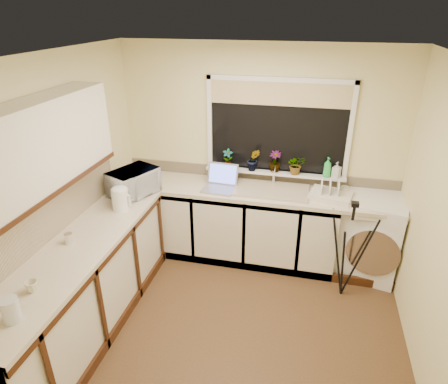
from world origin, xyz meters
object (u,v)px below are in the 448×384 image
plant_c (275,161)px  soap_bottle_green (327,167)px  steel_jar (69,238)px  cup_left (32,286)px  laptop (221,182)px  cup_back (344,191)px  soap_bottle_clear (337,170)px  glass_jug (11,310)px  microwave (133,182)px  kettle (120,199)px  tripod (348,251)px  washing_machine (370,235)px  plant_a (228,158)px  dish_rack (331,196)px  plant_b (253,160)px  plant_d (296,165)px

plant_c → soap_bottle_green: size_ratio=1.07×
steel_jar → cup_left: (0.11, -0.63, -0.01)m
laptop → cup_back: laptop is taller
plant_c → soap_bottle_clear: plant_c is taller
glass_jug → microwave: size_ratio=0.33×
steel_jar → kettle: bearing=77.2°
soap_bottle_green → cup_back: 0.31m
tripod → cup_back: tripod is taller
washing_machine → microwave: size_ratio=1.82×
washing_machine → plant_a: bearing=-173.6°
tripod → washing_machine: bearing=49.2°
dish_rack → tripod: tripod is taller
glass_jug → microwave: 1.95m
laptop → steel_jar: (-1.01, -1.42, -0.02)m
kettle → cup_back: 2.39m
tripod → glass_jug: 2.98m
cup_left → glass_jug: bearing=-76.6°
dish_rack → steel_jar: size_ratio=4.50×
steel_jar → plant_b: bearing=50.8°
kettle → soap_bottle_clear: (2.12, 0.98, 0.13)m
glass_jug → dish_rack: bearing=48.6°
laptop → soap_bottle_green: bearing=15.6°
soap_bottle_green → soap_bottle_clear: size_ratio=1.28×
kettle → microwave: 0.36m
dish_rack → soap_bottle_clear: 0.32m
glass_jug → cup_back: size_ratio=1.54×
tripod → plant_b: size_ratio=4.17×
plant_d → microwave: bearing=-160.0°
cup_left → dish_rack: bearing=44.0°
cup_left → plant_c: bearing=57.3°
plant_c → soap_bottle_clear: bearing=-1.5°
plant_c → soap_bottle_green: bearing=-2.8°
plant_a → cup_back: size_ratio=2.02×
laptop → cup_left: 2.24m
microwave → plant_a: plant_a is taller
washing_machine → plant_d: (-0.88, 0.17, 0.70)m
plant_d → cup_back: (0.55, -0.10, -0.22)m
soap_bottle_green → cup_left: size_ratio=2.50×
microwave → kettle: bearing=-152.5°
microwave → plant_d: bearing=-46.1°
kettle → cup_back: size_ratio=2.00×
steel_jar → microwave: bearing=82.8°
kettle → plant_c: 1.76m
plant_d → kettle: bearing=-149.7°
plant_b → plant_c: plant_b is taller
laptop → microwave: microwave is taller
laptop → soap_bottle_green: size_ratio=1.67×
laptop → soap_bottle_green: 1.20m
plant_c → cup_left: (-1.48, -2.31, -0.23)m
kettle → microwave: microwave is taller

